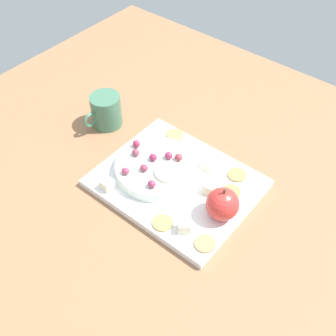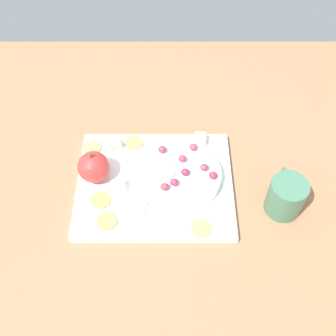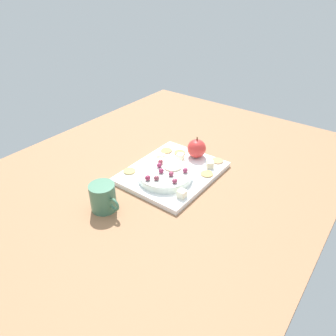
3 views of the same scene
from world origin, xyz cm
name	(u,v)px [view 2 (image 2 of 3)]	position (x,y,z in cm)	size (l,w,h in cm)	color
table	(147,204)	(0.00, 0.00, 1.58)	(133.97, 106.91, 3.17)	#966847
platter	(154,184)	(1.45, 3.39, 4.00)	(32.88, 26.83, 1.66)	white
serving_dish	(178,175)	(6.62, 4.23, 6.04)	(17.67, 17.67, 2.43)	white
apple_whole	(93,167)	(-11.19, 4.85, 8.19)	(6.72, 6.72, 6.72)	red
apple_stem	(90,155)	(-11.19, 4.85, 12.15)	(0.50, 0.50, 1.20)	brown
cheese_cube_0	(113,145)	(-7.74, 12.57, 6.00)	(2.35, 2.35, 2.35)	#EFE4C0
cheese_cube_1	(199,139)	(11.55, 14.33, 6.00)	(2.35, 2.35, 2.35)	white
cheese_cube_2	(138,209)	(-1.68, -3.94, 6.00)	(2.35, 2.35, 2.35)	#F2E2C1
cheese_cube_3	(118,187)	(-5.92, 1.47, 6.00)	(2.35, 2.35, 2.35)	#F8F3C0
cracker_0	(133,143)	(-3.47, 14.03, 5.03)	(4.14, 4.14, 0.40)	tan
cracker_1	(91,148)	(-12.82, 12.66, 5.03)	(4.14, 4.14, 0.40)	tan
cracker_2	(201,228)	(10.79, -7.70, 5.03)	(4.14, 4.14, 0.40)	tan
cracker_3	(106,221)	(-7.82, -6.17, 5.03)	(4.14, 4.14, 0.40)	#AB8750
cracker_4	(100,200)	(-9.54, -1.29, 5.03)	(4.14, 4.14, 0.40)	tan
grape_0	(174,182)	(5.56, 1.05, 8.10)	(1.80, 1.62, 1.67)	#9A2E54
grape_1	(193,147)	(9.75, 10.34, 8.03)	(1.80, 1.62, 1.53)	#973956
grape_2	(161,149)	(3.03, 9.63, 8.09)	(1.80, 1.62, 1.66)	#953557
grape_3	(185,172)	(7.85, 3.61, 8.07)	(1.80, 1.62, 1.63)	#8F294E
grape_4	(203,167)	(11.81, 4.87, 8.02)	(1.80, 1.62, 1.53)	brown
grape_5	(212,175)	(13.51, 2.77, 8.11)	(1.80, 1.62, 1.71)	#9A2B4B
grape_6	(164,187)	(3.58, 0.00, 8.05)	(1.80, 1.62, 1.58)	#9A3844
grape_7	(182,159)	(7.32, 7.18, 8.03)	(1.80, 1.62, 1.55)	#933652
apple_slice_0	(160,170)	(2.84, 4.49, 7.56)	(5.99, 5.99, 0.60)	beige
cup	(285,196)	(27.86, -1.80, 7.32)	(7.43, 10.64, 8.29)	#427357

